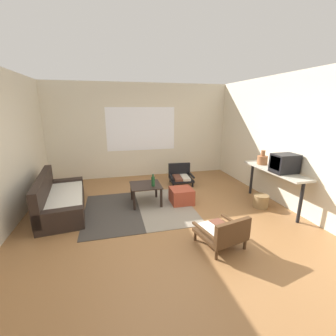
{
  "coord_description": "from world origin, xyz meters",
  "views": [
    {
      "loc": [
        -0.87,
        -3.64,
        2.05
      ],
      "look_at": [
        0.3,
        0.97,
        0.75
      ],
      "focal_mm": 24.16,
      "sensor_mm": 36.0,
      "label": 1
    }
  ],
  "objects": [
    {
      "name": "ground_plane",
      "position": [
        0.0,
        0.0,
        0.0
      ],
      "size": [
        7.8,
        7.8,
        0.0
      ],
      "primitive_type": "plane",
      "color": "olive"
    },
    {
      "name": "far_wall_with_window",
      "position": [
        0.0,
        3.06,
        1.35
      ],
      "size": [
        5.6,
        0.13,
        2.7
      ],
      "color": "beige",
      "rests_on": "ground"
    },
    {
      "name": "side_wall_right",
      "position": [
        2.66,
        0.3,
        1.35
      ],
      "size": [
        0.12,
        6.6,
        2.7
      ],
      "primitive_type": "cube",
      "color": "beige",
      "rests_on": "ground"
    },
    {
      "name": "area_rug",
      "position": [
        -0.39,
        0.65,
        0.01
      ],
      "size": [
        2.19,
        1.92,
        0.01
      ],
      "color": "#38332D",
      "rests_on": "ground"
    },
    {
      "name": "couch",
      "position": [
        -1.96,
        0.98,
        0.23
      ],
      "size": [
        0.99,
        2.01,
        0.75
      ],
      "color": "black",
      "rests_on": "ground"
    },
    {
      "name": "coffee_table",
      "position": [
        -0.22,
        0.9,
        0.36
      ],
      "size": [
        0.64,
        0.63,
        0.43
      ],
      "color": "black",
      "rests_on": "ground"
    },
    {
      "name": "armchair_by_window",
      "position": [
        0.9,
        1.99,
        0.23
      ],
      "size": [
        0.65,
        0.63,
        0.53
      ],
      "color": "black",
      "rests_on": "ground"
    },
    {
      "name": "armchair_striped_foreground",
      "position": [
        0.65,
        -0.95,
        0.25
      ],
      "size": [
        0.73,
        0.73,
        0.52
      ],
      "color": "#472D19",
      "rests_on": "ground"
    },
    {
      "name": "ottoman_orange",
      "position": [
        0.54,
        0.74,
        0.17
      ],
      "size": [
        0.47,
        0.47,
        0.33
      ],
      "primitive_type": "cube",
      "rotation": [
        0.0,
        0.0,
        -0.0
      ],
      "color": "#993D28",
      "rests_on": "ground"
    },
    {
      "name": "console_shelf",
      "position": [
        2.34,
        0.13,
        0.72
      ],
      "size": [
        0.41,
        1.6,
        0.81
      ],
      "color": "#B2AD9E",
      "rests_on": "ground"
    },
    {
      "name": "crt_television",
      "position": [
        2.34,
        -0.11,
        0.99
      ],
      "size": [
        0.45,
        0.34,
        0.36
      ],
      "color": "black",
      "rests_on": "console_shelf"
    },
    {
      "name": "clay_vase",
      "position": [
        2.34,
        0.56,
        0.92
      ],
      "size": [
        0.22,
        0.22,
        0.31
      ],
      "color": "#935B38",
      "rests_on": "console_shelf"
    },
    {
      "name": "glass_bottle",
      "position": [
        -0.07,
        0.78,
        0.54
      ],
      "size": [
        0.07,
        0.07,
        0.26
      ],
      "color": "#194723",
      "rests_on": "coffee_table"
    },
    {
      "name": "wicker_basket",
      "position": [
        2.09,
        0.13,
        0.13
      ],
      "size": [
        0.31,
        0.31,
        0.27
      ],
      "primitive_type": "cylinder",
      "color": "olive",
      "rests_on": "ground"
    }
  ]
}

